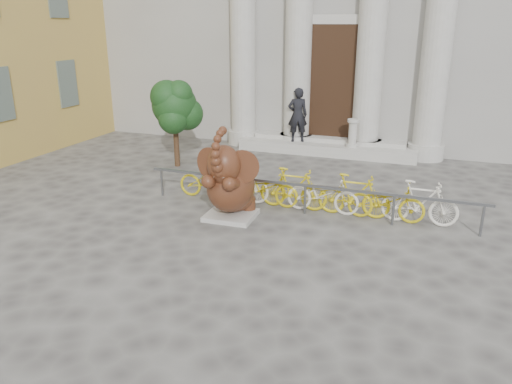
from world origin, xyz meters
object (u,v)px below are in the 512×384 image
(elephant_statue, at_px, (230,185))
(tree, at_px, (175,107))
(pedestrian, at_px, (298,115))
(bike_rack, at_px, (307,190))

(elephant_statue, bearing_deg, tree, 131.38)
(elephant_statue, height_order, tree, tree)
(elephant_statue, distance_m, pedestrian, 6.54)
(bike_rack, bearing_deg, tree, 153.61)
(elephant_statue, height_order, bike_rack, elephant_statue)
(pedestrian, bearing_deg, bike_rack, 85.62)
(elephant_statue, relative_size, pedestrian, 1.19)
(elephant_statue, xyz_separation_m, pedestrian, (-0.25, 6.52, 0.48))
(bike_rack, xyz_separation_m, pedestrian, (-1.77, 5.42, 0.78))
(tree, bearing_deg, elephant_statue, -46.92)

